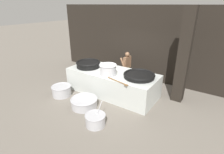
{
  "coord_description": "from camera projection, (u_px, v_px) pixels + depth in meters",
  "views": [
    {
      "loc": [
        3.76,
        -5.55,
        3.53
      ],
      "look_at": [
        0.0,
        0.0,
        0.72
      ],
      "focal_mm": 28.0,
      "sensor_mm": 36.0,
      "label": 1
    }
  ],
  "objects": [
    {
      "name": "ground_plane",
      "position": [
        112.0,
        92.0,
        7.55
      ],
      "size": [
        60.0,
        60.0,
        0.0
      ],
      "primitive_type": "plane",
      "color": "slate"
    },
    {
      "name": "back_wall",
      "position": [
        138.0,
        43.0,
        8.62
      ],
      "size": [
        9.49,
        0.24,
        3.51
      ],
      "primitive_type": "cube",
      "color": "black",
      "rests_on": "ground_plane"
    },
    {
      "name": "support_pillar",
      "position": [
        184.0,
        57.0,
        6.33
      ],
      "size": [
        0.4,
        0.4,
        3.51
      ],
      "primitive_type": "cube",
      "color": "black",
      "rests_on": "ground_plane"
    },
    {
      "name": "hearth_platform",
      "position": [
        112.0,
        82.0,
        7.36
      ],
      "size": [
        3.78,
        1.57,
        0.97
      ],
      "color": "silver",
      "rests_on": "ground_plane"
    },
    {
      "name": "giant_wok_near",
      "position": [
        88.0,
        64.0,
        7.65
      ],
      "size": [
        1.06,
        1.06,
        0.25
      ],
      "color": "black",
      "rests_on": "hearth_platform"
    },
    {
      "name": "giant_wok_far",
      "position": [
        139.0,
        75.0,
        6.56
      ],
      "size": [
        1.19,
        1.19,
        0.17
      ],
      "color": "black",
      "rests_on": "hearth_platform"
    },
    {
      "name": "stock_pot",
      "position": [
        108.0,
        69.0,
        6.76
      ],
      "size": [
        0.68,
        0.68,
        0.43
      ],
      "color": "silver",
      "rests_on": "hearth_platform"
    },
    {
      "name": "stirring_paddle",
      "position": [
        115.0,
        80.0,
        6.33
      ],
      "size": [
        1.36,
        0.36,
        0.04
      ],
      "rotation": [
        0.0,
        0.0,
        -0.21
      ],
      "color": "brown",
      "rests_on": "hearth_platform"
    },
    {
      "name": "cook",
      "position": [
        127.0,
        66.0,
        8.24
      ],
      "size": [
        0.38,
        0.57,
        1.51
      ],
      "rotation": [
        0.0,
        0.0,
        3.02
      ],
      "color": "brown",
      "rests_on": "ground_plane"
    },
    {
      "name": "prep_bowl_vegetables",
      "position": [
        95.0,
        119.0,
        5.44
      ],
      "size": [
        0.65,
        0.84,
        0.63
      ],
      "color": "#B7B7BC",
      "rests_on": "ground_plane"
    },
    {
      "name": "prep_bowl_meat",
      "position": [
        62.0,
        90.0,
        7.23
      ],
      "size": [
        0.8,
        0.8,
        0.43
      ],
      "color": "#B7B7BC",
      "rests_on": "ground_plane"
    },
    {
      "name": "prep_bowl_extra",
      "position": [
        84.0,
        102.0,
        6.43
      ],
      "size": [
        0.99,
        0.99,
        0.34
      ],
      "color": "#B7B7BC",
      "rests_on": "ground_plane"
    }
  ]
}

